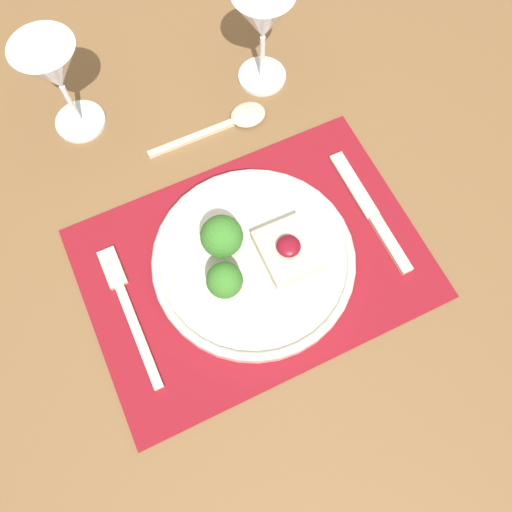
% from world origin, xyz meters
% --- Properties ---
extents(ground_plane, '(8.00, 8.00, 0.00)m').
position_xyz_m(ground_plane, '(0.00, 0.00, 0.00)').
color(ground_plane, brown).
extents(dining_table, '(1.35, 1.29, 0.77)m').
position_xyz_m(dining_table, '(0.00, 0.00, 0.69)').
color(dining_table, brown).
rests_on(dining_table, ground_plane).
extents(placemat, '(0.45, 0.31, 0.00)m').
position_xyz_m(placemat, '(0.00, 0.00, 0.78)').
color(placemat, maroon).
rests_on(placemat, dining_table).
extents(dinner_plate, '(0.27, 0.27, 0.08)m').
position_xyz_m(dinner_plate, '(0.00, 0.00, 0.79)').
color(dinner_plate, silver).
rests_on(dinner_plate, placemat).
extents(fork, '(0.02, 0.20, 0.01)m').
position_xyz_m(fork, '(-0.17, 0.02, 0.78)').
color(fork, beige).
rests_on(fork, placemat).
extents(knife, '(0.02, 0.20, 0.01)m').
position_xyz_m(knife, '(0.18, -0.01, 0.78)').
color(knife, beige).
rests_on(knife, placemat).
extents(spoon, '(0.19, 0.04, 0.02)m').
position_xyz_m(spoon, '(0.07, 0.22, 0.78)').
color(spoon, beige).
rests_on(spoon, dining_table).
extents(wine_glass_near, '(0.09, 0.09, 0.15)m').
position_xyz_m(wine_glass_near, '(0.14, 0.28, 0.89)').
color(wine_glass_near, white).
rests_on(wine_glass_near, dining_table).
extents(wine_glass_far, '(0.09, 0.09, 0.15)m').
position_xyz_m(wine_glass_far, '(-0.14, 0.32, 0.88)').
color(wine_glass_far, white).
rests_on(wine_glass_far, dining_table).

